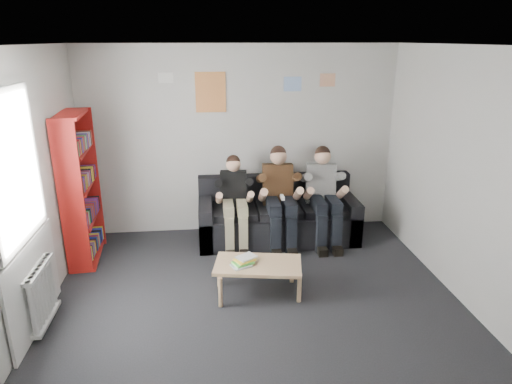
# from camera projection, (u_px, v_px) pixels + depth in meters

# --- Properties ---
(room_shell) EXTENTS (5.00, 5.00, 5.00)m
(room_shell) POSITION_uv_depth(u_px,v_px,m) (260.00, 198.00, 4.23)
(room_shell) COLOR black
(room_shell) RESTS_ON ground
(sofa) EXTENTS (2.23, 0.91, 0.86)m
(sofa) POSITION_uv_depth(u_px,v_px,m) (277.00, 217.00, 6.57)
(sofa) COLOR black
(sofa) RESTS_ON ground
(bookshelf) EXTENTS (0.29, 0.86, 1.92)m
(bookshelf) POSITION_uv_depth(u_px,v_px,m) (81.00, 189.00, 5.74)
(bookshelf) COLOR maroon
(bookshelf) RESTS_ON ground
(coffee_table) EXTENTS (0.96, 0.53, 0.38)m
(coffee_table) POSITION_uv_depth(u_px,v_px,m) (258.00, 267.00, 5.09)
(coffee_table) COLOR tan
(coffee_table) RESTS_ON ground
(game_cases) EXTENTS (0.28, 0.26, 0.07)m
(game_cases) POSITION_uv_depth(u_px,v_px,m) (244.00, 261.00, 5.05)
(game_cases) COLOR silver
(game_cases) RESTS_ON coffee_table
(person_left) EXTENTS (0.36, 0.78, 1.26)m
(person_left) POSITION_uv_depth(u_px,v_px,m) (235.00, 202.00, 6.22)
(person_left) COLOR black
(person_left) RESTS_ON sofa
(person_middle) EXTENTS (0.42, 0.90, 1.37)m
(person_middle) POSITION_uv_depth(u_px,v_px,m) (280.00, 198.00, 6.26)
(person_middle) COLOR #4C3019
(person_middle) RESTS_ON sofa
(person_right) EXTENTS (0.41, 0.88, 1.35)m
(person_right) POSITION_uv_depth(u_px,v_px,m) (324.00, 197.00, 6.33)
(person_right) COLOR white
(person_right) RESTS_ON sofa
(radiator) EXTENTS (0.10, 0.64, 0.60)m
(radiator) POSITION_uv_depth(u_px,v_px,m) (43.00, 294.00, 4.52)
(radiator) COLOR silver
(radiator) RESTS_ON ground
(window) EXTENTS (0.05, 1.30, 2.36)m
(window) POSITION_uv_depth(u_px,v_px,m) (24.00, 232.00, 4.29)
(window) COLOR white
(window) RESTS_ON room_shell
(poster_large) EXTENTS (0.42, 0.01, 0.55)m
(poster_large) POSITION_uv_depth(u_px,v_px,m) (211.00, 92.00, 6.31)
(poster_large) COLOR gold
(poster_large) RESTS_ON room_shell
(poster_blue) EXTENTS (0.25, 0.01, 0.20)m
(poster_blue) POSITION_uv_depth(u_px,v_px,m) (293.00, 84.00, 6.40)
(poster_blue) COLOR #4489E8
(poster_blue) RESTS_ON room_shell
(poster_pink) EXTENTS (0.22, 0.01, 0.18)m
(poster_pink) POSITION_uv_depth(u_px,v_px,m) (328.00, 80.00, 6.43)
(poster_pink) COLOR #C93FA0
(poster_pink) RESTS_ON room_shell
(poster_sign) EXTENTS (0.20, 0.01, 0.14)m
(poster_sign) POSITION_uv_depth(u_px,v_px,m) (166.00, 78.00, 6.18)
(poster_sign) COLOR white
(poster_sign) RESTS_ON room_shell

